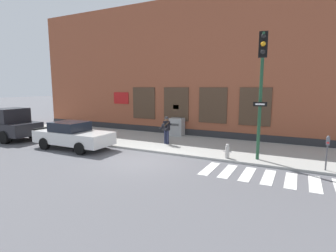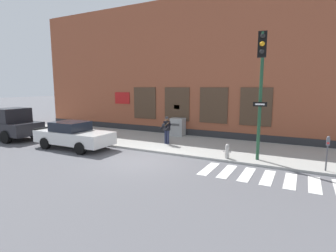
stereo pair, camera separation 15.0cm
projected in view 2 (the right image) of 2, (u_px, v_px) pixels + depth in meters
The scene contains 11 objects.
ground_plane at pixel (142, 161), 12.48m from camera, with size 160.00×160.00×0.00m, color #56565B.
sidewalk at pixel (179, 143), 16.08m from camera, with size 28.00×5.09×0.11m.
building_backdrop at pixel (205, 70), 19.37m from camera, with size 28.00×4.06×9.48m.
crosswalk at pixel (268, 178), 10.15m from camera, with size 5.20×1.90×0.01m.
red_car at pixel (73, 135), 14.90m from camera, with size 4.62×2.02×1.53m.
red_truck at pixel (7, 123), 17.61m from camera, with size 5.42×2.22×2.10m.
busker at pixel (166, 129), 15.52m from camera, with size 0.72×0.67×1.63m.
traffic_light at pixel (261, 80), 10.75m from camera, with size 0.78×2.91×5.29m.
parking_meter at pixel (328, 148), 10.51m from camera, with size 0.13×0.11×1.44m.
utility_box at pixel (178, 127), 18.31m from camera, with size 0.95×0.70×1.22m.
fire_hydrant at pixel (227, 151), 12.47m from camera, with size 0.38×0.20×0.70m.
Camera 2 is at (6.69, -10.15, 3.50)m, focal length 28.00 mm.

